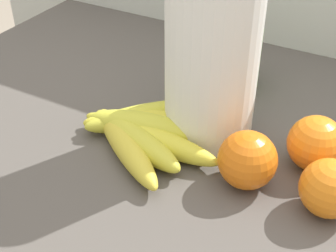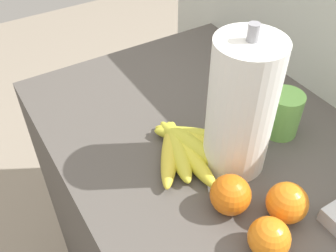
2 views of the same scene
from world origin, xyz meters
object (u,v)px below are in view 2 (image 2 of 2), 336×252
object	(u,v)px
orange_back_left	(269,238)
orange_front	(287,203)
paper_towel_roll	(241,108)
banana_bunch	(187,146)
orange_right	(230,195)
mug	(283,114)

from	to	relation	value
orange_back_left	orange_front	bearing A→B (deg)	115.63
orange_back_left	paper_towel_roll	bearing A→B (deg)	156.82
banana_bunch	paper_towel_roll	distance (m)	0.16
orange_front	paper_towel_roll	distance (m)	0.19
orange_back_left	paper_towel_roll	distance (m)	0.23
orange_right	mug	size ratio (longest dim) A/B	0.73
paper_towel_roll	orange_front	bearing A→B (deg)	-2.89
orange_front	mug	distance (m)	0.23
banana_bunch	orange_front	xyz separation A→B (m)	(0.22, 0.06, 0.02)
orange_back_left	banana_bunch	bearing A→B (deg)	177.67
orange_back_left	orange_right	bearing A→B (deg)	-179.84
banana_bunch	orange_right	size ratio (longest dim) A/B	3.04
orange_right	mug	world-z (taller)	mug
orange_right	paper_towel_roll	size ratio (longest dim) A/B	0.24
banana_bunch	orange_right	distance (m)	0.16
banana_bunch	orange_back_left	xyz separation A→B (m)	(0.26, -0.01, 0.02)
banana_bunch	orange_right	bearing A→B (deg)	-3.92
orange_front	paper_towel_roll	world-z (taller)	paper_towel_roll
mug	orange_front	bearing A→B (deg)	-41.40
orange_right	paper_towel_roll	xyz separation A→B (m)	(-0.09, 0.08, 0.10)
orange_front	orange_right	distance (m)	0.10
orange_front	orange_right	xyz separation A→B (m)	(-0.07, -0.07, 0.00)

